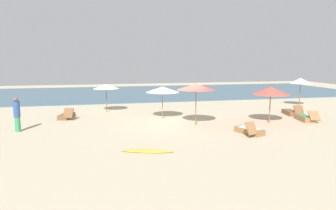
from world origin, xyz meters
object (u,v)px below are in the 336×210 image
umbrella_2 (301,81)px  person_0 (17,114)px  surfboard (147,151)px  lounger_1 (291,112)px  lounger_2 (67,116)px  lounger_0 (305,118)px  umbrella_1 (271,91)px  lounger_3 (250,131)px  umbrella_0 (162,89)px  umbrella_4 (196,87)px  umbrella_3 (106,86)px

umbrella_2 → person_0: 20.07m
surfboard → lounger_1: bearing=29.7°
lounger_1 → lounger_2: lounger_2 is taller
umbrella_2 → lounger_0: 6.54m
umbrella_1 → lounger_2: (-11.68, 3.95, -1.71)m
lounger_1 → lounger_3: 6.74m
umbrella_2 → umbrella_0: bearing=-166.8°
umbrella_0 → umbrella_4: umbrella_4 is taller
umbrella_0 → lounger_2: bearing=166.9°
umbrella_0 → umbrella_4: bearing=-57.1°
lounger_2 → person_0: bearing=-123.3°
umbrella_4 → surfboard: 5.95m
umbrella_3 → surfboard: (1.36, -9.90, -1.76)m
umbrella_0 → umbrella_4: 2.69m
umbrella_0 → lounger_2: (-5.85, 1.37, -1.66)m
umbrella_0 → person_0: (-7.91, -1.78, -0.93)m
lounger_1 → surfboard: 12.22m
umbrella_0 → lounger_3: bearing=-54.7°
umbrella_0 → umbrella_3: size_ratio=1.06×
lounger_3 → surfboard: (-5.40, -1.79, -0.14)m
lounger_2 → surfboard: (3.87, -7.98, -0.14)m
lounger_0 → lounger_3: size_ratio=1.01×
umbrella_1 → person_0: 13.80m
lounger_3 → surfboard: 5.69m
umbrella_4 → umbrella_0: bearing=122.9°
umbrella_2 → lounger_3: (-8.20, -7.54, -1.84)m
umbrella_4 → lounger_3: umbrella_4 is taller
umbrella_0 → umbrella_2: bearing=13.2°
umbrella_1 → lounger_1: umbrella_1 is taller
surfboard → umbrella_4: bearing=51.9°
lounger_1 → lounger_0: bearing=-101.4°
person_0 → lounger_0: bearing=-2.8°
lounger_1 → umbrella_3: bearing=162.2°
surfboard → umbrella_0: bearing=73.3°
lounger_0 → surfboard: 10.99m
lounger_0 → lounger_3: 5.32m
umbrella_1 → person_0: size_ratio=1.18×
person_0 → surfboard: size_ratio=0.83×
umbrella_1 → umbrella_3: (-9.18, 5.87, -0.09)m
umbrella_1 → umbrella_3: bearing=147.4°
lounger_2 → lounger_3: same height
lounger_2 → person_0: size_ratio=0.98×
lounger_0 → lounger_1: lounger_1 is taller
surfboard → person_0: bearing=140.8°
umbrella_4 → lounger_1: umbrella_4 is taller
umbrella_2 → lounger_3: size_ratio=1.27×
umbrella_0 → lounger_1: (8.64, -0.56, -1.66)m
person_0 → umbrella_0: bearing=12.7°
person_0 → umbrella_1: bearing=-3.3°
umbrella_0 → surfboard: 7.13m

